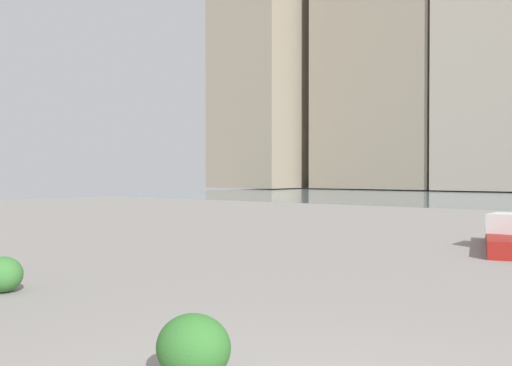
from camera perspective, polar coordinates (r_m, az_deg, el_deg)
building_annex at (r=77.63m, az=13.22°, el=12.15°), size 16.18×12.80×36.12m
building_highrise at (r=82.05m, az=1.67°, el=12.37°), size 11.53×15.76×38.42m
shrub_round at (r=4.87m, az=-6.45°, el=-16.44°), size 0.66×0.59×0.56m
shrub_wide at (r=9.07m, az=-24.59°, el=-8.54°), size 0.62×0.56×0.53m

